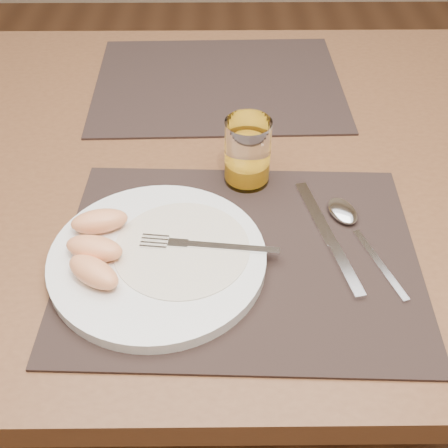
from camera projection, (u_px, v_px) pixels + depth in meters
ground at (224, 401)px, 1.39m from camera, size 5.00×5.00×0.00m
table at (224, 195)px, 0.93m from camera, size 1.40×0.90×0.75m
placemat_near at (240, 255)px, 0.72m from camera, size 0.46×0.37×0.00m
placemat_far at (218, 83)px, 1.04m from camera, size 0.46×0.36×0.00m
plate at (158, 259)px, 0.70m from camera, size 0.27×0.27×0.02m
plate_dressing at (182, 248)px, 0.70m from camera, size 0.17×0.17×0.00m
fork at (197, 245)px, 0.70m from camera, size 0.18×0.04×0.00m
knife at (333, 245)px, 0.72m from camera, size 0.06×0.22×0.01m
spoon at (348, 218)px, 0.76m from camera, size 0.08×0.19×0.01m
juice_glass at (247, 155)px, 0.80m from camera, size 0.07×0.07×0.10m
grapefruit_wedges at (96, 246)px, 0.68m from camera, size 0.08×0.15×0.03m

